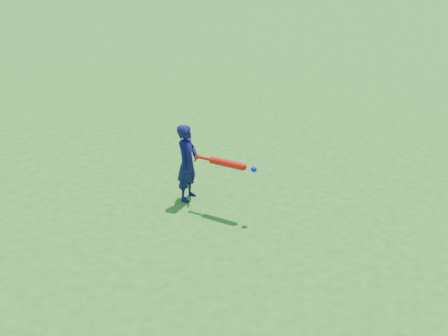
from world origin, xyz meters
name	(u,v)px	position (x,y,z in m)	size (l,w,h in m)	color
ground	(204,208)	(0.00, 0.00, 0.00)	(80.00, 80.00, 0.00)	#1F6317
child	(187,163)	(-0.24, 0.21, 0.48)	(0.35, 0.23, 0.96)	#110E45
bat_swing	(229,164)	(0.31, -0.02, 0.61)	(0.74, 0.29, 0.09)	red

